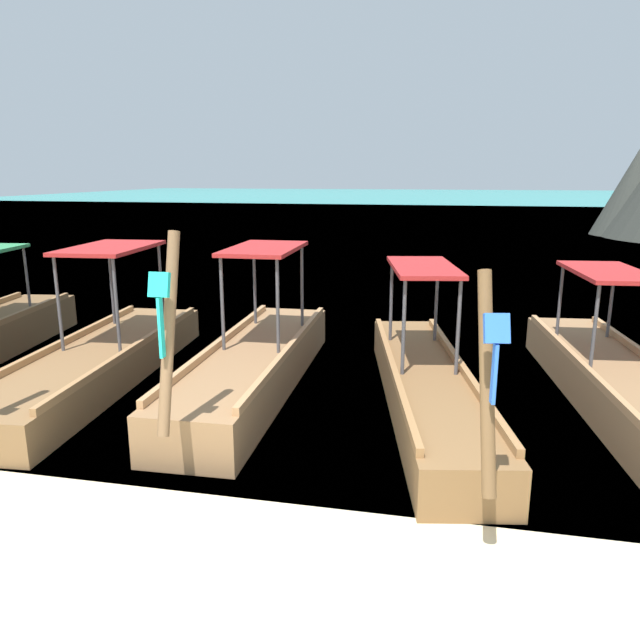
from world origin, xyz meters
The scene contains 6 objects.
ground centered at (0.00, 0.00, 0.00)m, with size 120.00×120.00×0.00m, color beige.
sea_water centered at (0.00, 61.52, 0.00)m, with size 120.00×120.00×0.00m, color teal.
longtail_boat_green_ribbon centered at (-3.71, 4.38, 0.34)m, with size 1.74×6.21×2.64m.
longtail_boat_turquoise_ribbon centered at (-1.24, 4.59, 0.38)m, with size 1.32×5.94×2.62m.
longtail_boat_blue_ribbon centered at (1.33, 4.29, 0.34)m, with size 2.07×6.18×2.37m.
longtail_boat_yellow_ribbon centered at (3.90, 5.00, 0.35)m, with size 1.70×6.01×2.60m.
Camera 1 is at (1.51, -3.62, 3.16)m, focal length 33.79 mm.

